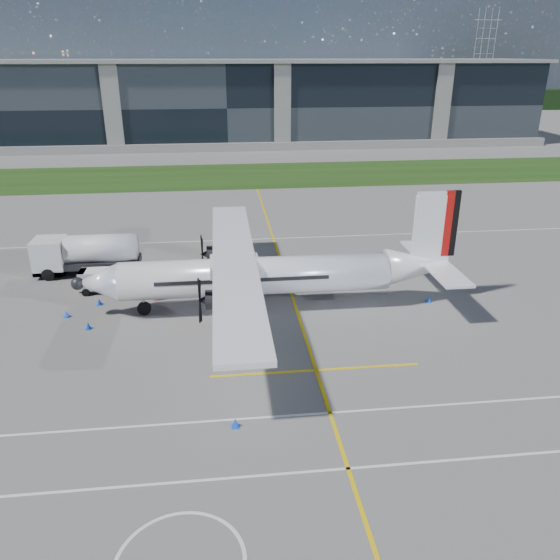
# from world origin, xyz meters

# --- Properties ---
(ground) EXTENTS (400.00, 400.00, 0.00)m
(ground) POSITION_xyz_m (0.00, 40.00, 0.00)
(ground) COLOR slate
(ground) RESTS_ON ground
(grass_strip) EXTENTS (400.00, 18.00, 0.04)m
(grass_strip) POSITION_xyz_m (0.00, 48.00, 0.02)
(grass_strip) COLOR #18390F
(grass_strip) RESTS_ON ground
(terminal_building) EXTENTS (120.00, 20.00, 15.00)m
(terminal_building) POSITION_xyz_m (0.00, 80.00, 7.50)
(terminal_building) COLOR black
(terminal_building) RESTS_ON ground
(tree_line) EXTENTS (400.00, 6.00, 6.00)m
(tree_line) POSITION_xyz_m (0.00, 140.00, 3.00)
(tree_line) COLOR black
(tree_line) RESTS_ON ground
(pylon_east) EXTENTS (9.00, 4.60, 30.00)m
(pylon_east) POSITION_xyz_m (85.00, 150.00, 15.00)
(pylon_east) COLOR gray
(pylon_east) RESTS_ON ground
(yellow_taxiway_centerline) EXTENTS (0.20, 70.00, 0.01)m
(yellow_taxiway_centerline) POSITION_xyz_m (3.00, 10.00, 0.01)
(yellow_taxiway_centerline) COLOR yellow
(yellow_taxiway_centerline) RESTS_ON ground
(white_lane_line) EXTENTS (90.00, 0.15, 0.01)m
(white_lane_line) POSITION_xyz_m (0.00, -14.00, 0.01)
(white_lane_line) COLOR white
(white_lane_line) RESTS_ON ground
(turboprop_aircraft) EXTENTS (26.12, 27.08, 8.12)m
(turboprop_aircraft) POSITION_xyz_m (1.19, 2.43, 4.06)
(turboprop_aircraft) COLOR white
(turboprop_aircraft) RESTS_ON ground
(fuel_tanker_truck) EXTENTS (8.64, 2.81, 3.24)m
(fuel_tanker_truck) POSITION_xyz_m (-13.51, 10.76, 1.62)
(fuel_tanker_truck) COLOR silver
(fuel_tanker_truck) RESTS_ON ground
(baggage_tug) EXTENTS (2.84, 1.70, 1.70)m
(baggage_tug) POSITION_xyz_m (-11.35, 6.86, 0.85)
(baggage_tug) COLOR white
(baggage_tug) RESTS_ON ground
(ground_crew_person) EXTENTS (0.79, 0.95, 2.01)m
(ground_crew_person) POSITION_xyz_m (-7.03, 4.80, 1.00)
(ground_crew_person) COLOR #F25907
(ground_crew_person) RESTS_ON ground
(safety_cone_fwd) EXTENTS (0.36, 0.36, 0.50)m
(safety_cone_fwd) POSITION_xyz_m (-12.76, 2.64, 0.25)
(safety_cone_fwd) COLOR blue
(safety_cone_fwd) RESTS_ON ground
(safety_cone_nose_port) EXTENTS (0.36, 0.36, 0.50)m
(safety_cone_nose_port) POSITION_xyz_m (-10.93, 0.66, 0.25)
(safety_cone_nose_port) COLOR blue
(safety_cone_nose_port) RESTS_ON ground
(safety_cone_nose_stbd) EXTENTS (0.36, 0.36, 0.50)m
(safety_cone_nose_stbd) POSITION_xyz_m (-10.93, 4.41, 0.25)
(safety_cone_nose_stbd) COLOR blue
(safety_cone_nose_stbd) RESTS_ON ground
(safety_cone_tail) EXTENTS (0.36, 0.36, 0.50)m
(safety_cone_tail) POSITION_xyz_m (12.71, 2.21, 0.25)
(safety_cone_tail) COLOR blue
(safety_cone_tail) RESTS_ON ground
(safety_cone_stbdwing) EXTENTS (0.36, 0.36, 0.50)m
(safety_cone_stbdwing) POSITION_xyz_m (-0.56, 16.07, 0.25)
(safety_cone_stbdwing) COLOR blue
(safety_cone_stbdwing) RESTS_ON ground
(safety_cone_portwing) EXTENTS (0.36, 0.36, 0.50)m
(safety_cone_portwing) POSITION_xyz_m (-1.75, -10.58, 0.25)
(safety_cone_portwing) COLOR blue
(safety_cone_portwing) RESTS_ON ground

